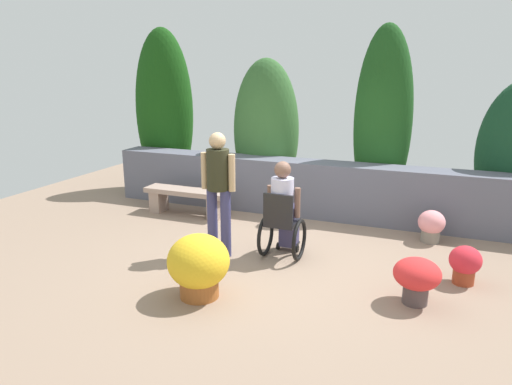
{
  "coord_description": "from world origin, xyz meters",
  "views": [
    {
      "loc": [
        2.0,
        -5.68,
        2.5
      ],
      "look_at": [
        -0.3,
        0.1,
        0.85
      ],
      "focal_mm": 33.2,
      "sensor_mm": 36.0,
      "label": 1
    }
  ],
  "objects_px": {
    "stone_bench": "(186,198)",
    "flower_pot_purple_near": "(465,263)",
    "person_standing_companion": "(218,186)",
    "flower_pot_terracotta_by_wall": "(417,277)",
    "flower_pot_red_accent": "(431,225)",
    "person_in_wheelchair": "(283,213)",
    "flower_pot_small_foreground": "(199,265)"
  },
  "relations": [
    {
      "from": "flower_pot_terracotta_by_wall",
      "to": "flower_pot_red_accent",
      "type": "bearing_deg",
      "value": 87.76
    },
    {
      "from": "flower_pot_terracotta_by_wall",
      "to": "person_standing_companion",
      "type": "bearing_deg",
      "value": 170.13
    },
    {
      "from": "person_standing_companion",
      "to": "flower_pot_small_foreground",
      "type": "relative_size",
      "value": 2.31
    },
    {
      "from": "stone_bench",
      "to": "flower_pot_red_accent",
      "type": "distance_m",
      "value": 4.02
    },
    {
      "from": "flower_pot_purple_near",
      "to": "flower_pot_red_accent",
      "type": "xyz_separation_m",
      "value": [
        -0.42,
        1.32,
        0.0
      ]
    },
    {
      "from": "person_standing_companion",
      "to": "stone_bench",
      "type": "bearing_deg",
      "value": 144.91
    },
    {
      "from": "stone_bench",
      "to": "flower_pot_terracotta_by_wall",
      "type": "bearing_deg",
      "value": -19.39
    },
    {
      "from": "flower_pot_red_accent",
      "to": "flower_pot_small_foreground",
      "type": "bearing_deg",
      "value": -130.09
    },
    {
      "from": "stone_bench",
      "to": "flower_pot_purple_near",
      "type": "bearing_deg",
      "value": -8.42
    },
    {
      "from": "person_standing_companion",
      "to": "flower_pot_small_foreground",
      "type": "distance_m",
      "value": 1.37
    },
    {
      "from": "person_in_wheelchair",
      "to": "flower_pot_small_foreground",
      "type": "bearing_deg",
      "value": -111.49
    },
    {
      "from": "flower_pot_small_foreground",
      "to": "person_in_wheelchair",
      "type": "bearing_deg",
      "value": 71.25
    },
    {
      "from": "stone_bench",
      "to": "person_standing_companion",
      "type": "distance_m",
      "value": 2.09
    },
    {
      "from": "person_in_wheelchair",
      "to": "flower_pot_terracotta_by_wall",
      "type": "relative_size",
      "value": 2.57
    },
    {
      "from": "flower_pot_small_foreground",
      "to": "flower_pot_terracotta_by_wall",
      "type": "bearing_deg",
      "value": 17.96
    },
    {
      "from": "person_standing_companion",
      "to": "flower_pot_terracotta_by_wall",
      "type": "xyz_separation_m",
      "value": [
        2.59,
        -0.45,
        -0.67
      ]
    },
    {
      "from": "stone_bench",
      "to": "flower_pot_purple_near",
      "type": "xyz_separation_m",
      "value": [
        4.44,
        -1.18,
        -0.04
      ]
    },
    {
      "from": "stone_bench",
      "to": "flower_pot_small_foreground",
      "type": "bearing_deg",
      "value": -51.21
    },
    {
      "from": "stone_bench",
      "to": "person_in_wheelchair",
      "type": "distance_m",
      "value": 2.49
    },
    {
      "from": "person_in_wheelchair",
      "to": "person_standing_companion",
      "type": "height_order",
      "value": "person_standing_companion"
    },
    {
      "from": "person_in_wheelchair",
      "to": "flower_pot_terracotta_by_wall",
      "type": "bearing_deg",
      "value": -25.07
    },
    {
      "from": "person_in_wheelchair",
      "to": "flower_pot_red_accent",
      "type": "relative_size",
      "value": 2.76
    },
    {
      "from": "flower_pot_terracotta_by_wall",
      "to": "flower_pot_red_accent",
      "type": "xyz_separation_m",
      "value": [
        0.08,
        2.05,
        -0.05
      ]
    },
    {
      "from": "stone_bench",
      "to": "person_in_wheelchair",
      "type": "bearing_deg",
      "value": -22.07
    },
    {
      "from": "flower_pot_small_foreground",
      "to": "person_standing_companion",
      "type": "bearing_deg",
      "value": 105.37
    },
    {
      "from": "flower_pot_red_accent",
      "to": "flower_pot_small_foreground",
      "type": "height_order",
      "value": "flower_pot_small_foreground"
    },
    {
      "from": "person_standing_companion",
      "to": "flower_pot_terracotta_by_wall",
      "type": "height_order",
      "value": "person_standing_companion"
    },
    {
      "from": "person_standing_companion",
      "to": "flower_pot_small_foreground",
      "type": "height_order",
      "value": "person_standing_companion"
    },
    {
      "from": "person_standing_companion",
      "to": "flower_pot_red_accent",
      "type": "height_order",
      "value": "person_standing_companion"
    },
    {
      "from": "stone_bench",
      "to": "flower_pot_small_foreground",
      "type": "height_order",
      "value": "flower_pot_small_foreground"
    },
    {
      "from": "flower_pot_red_accent",
      "to": "person_standing_companion",
      "type": "bearing_deg",
      "value": -149.06
    },
    {
      "from": "person_in_wheelchair",
      "to": "flower_pot_small_foreground",
      "type": "distance_m",
      "value": 1.56
    }
  ]
}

